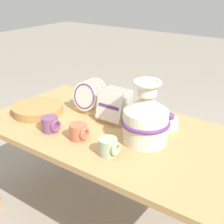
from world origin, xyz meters
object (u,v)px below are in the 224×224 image
wicker_charger_stack (38,109)px  mug_terracotta_glaze (79,132)px  mug_sage_glaze (109,147)px  fruit_bowl (166,121)px  ceramic_vase (146,117)px  dish_rack_square_plates (114,110)px  dish_rack_round_plates (89,100)px  mug_plum_glaze (51,124)px

wicker_charger_stack → mug_terracotta_glaze: (0.46, -0.11, 0.02)m
mug_sage_glaze → mug_terracotta_glaze: (-0.23, 0.04, 0.00)m
wicker_charger_stack → fruit_bowl: size_ratio=2.15×
ceramic_vase → mug_terracotta_glaze: ceramic_vase is taller
ceramic_vase → dish_rack_square_plates: size_ratio=1.76×
dish_rack_round_plates → mug_plum_glaze: (0.00, -0.36, -0.04)m
fruit_bowl → mug_sage_glaze: bearing=-101.7°
mug_plum_glaze → mug_sage_glaze: same height
dish_rack_round_plates → dish_rack_square_plates: dish_rack_round_plates is taller
mug_plum_glaze → fruit_bowl: size_ratio=0.70×
mug_plum_glaze → fruit_bowl: fruit_bowl is taller
dish_rack_round_plates → fruit_bowl: bearing=8.7°
ceramic_vase → fruit_bowl: ceramic_vase is taller
mug_sage_glaze → fruit_bowl: 0.46m
dish_rack_round_plates → mug_sage_glaze: bearing=-40.5°
dish_rack_round_plates → fruit_bowl: 0.54m
mug_plum_glaze → fruit_bowl: 0.69m
dish_rack_square_plates → mug_sage_glaze: size_ratio=1.87×
mug_plum_glaze → mug_sage_glaze: bearing=-1.5°
wicker_charger_stack → mug_sage_glaze: size_ratio=3.09×
dish_rack_square_plates → mug_plum_glaze: bearing=-122.9°
mug_terracotta_glaze → mug_sage_glaze: bearing=-8.7°
wicker_charger_stack → dish_rack_round_plates: bearing=40.9°
wicker_charger_stack → mug_sage_glaze: mug_sage_glaze is taller
mug_plum_glaze → mug_terracotta_glaze: size_ratio=1.00×
mug_plum_glaze → dish_rack_square_plates: bearing=57.1°
ceramic_vase → dish_rack_square_plates: (-0.29, 0.12, -0.07)m
ceramic_vase → dish_rack_square_plates: 0.32m
ceramic_vase → mug_plum_glaze: bearing=-156.9°
wicker_charger_stack → dish_rack_square_plates: bearing=22.7°
dish_rack_round_plates → mug_sage_glaze: dish_rack_round_plates is taller
ceramic_vase → dish_rack_square_plates: ceramic_vase is taller
mug_sage_glaze → mug_plum_glaze: bearing=178.5°
wicker_charger_stack → mug_terracotta_glaze: bearing=-13.7°
dish_rack_round_plates → mug_terracotta_glaze: (0.20, -0.34, -0.04)m
wicker_charger_stack → mug_terracotta_glaze: mug_terracotta_glaze is taller
ceramic_vase → mug_plum_glaze: 0.57m
dish_rack_round_plates → fruit_bowl: dish_rack_round_plates is taller
mug_terracotta_glaze → dish_rack_square_plates: bearing=86.4°
dish_rack_round_plates → wicker_charger_stack: dish_rack_round_plates is taller
wicker_charger_stack → mug_plum_glaze: bearing=-27.4°
mug_plum_glaze → ceramic_vase: bearing=23.1°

